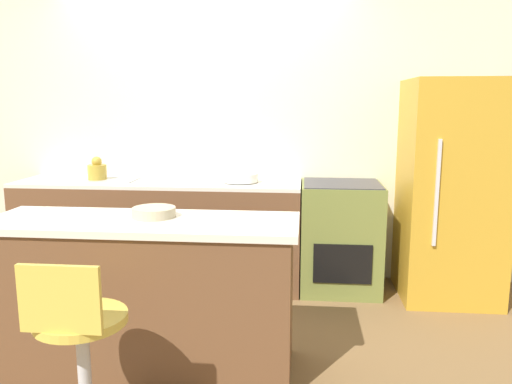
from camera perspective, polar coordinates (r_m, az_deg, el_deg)
ground_plane at (r=4.12m, az=-7.05°, el=-11.86°), size 14.00×14.00×0.00m
wall_back at (r=4.45m, az=-5.62°, el=7.03°), size 8.00×0.06×2.60m
back_counter at (r=4.36m, az=-10.90°, el=-4.56°), size 2.39×0.59×0.90m
kitchen_island at (r=3.01m, az=-12.60°, el=-11.32°), size 1.77×0.58×0.89m
oven_range at (r=4.19m, az=9.62°, el=-5.07°), size 0.64×0.60×0.90m
refrigerator at (r=4.19m, az=21.36°, el=0.13°), size 0.73×0.74×1.72m
stool_chair at (r=2.45m, az=-19.45°, el=-16.98°), size 0.41×0.41×0.90m
kettle at (r=4.42m, az=-17.70°, el=2.38°), size 0.16×0.16×0.20m
mixing_bowl at (r=4.11m, az=-1.79°, el=1.69°), size 0.29×0.29×0.07m
fruit_bowl at (r=2.92m, az=-11.59°, el=-2.27°), size 0.25×0.25×0.06m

